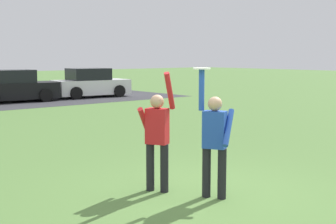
{
  "coord_description": "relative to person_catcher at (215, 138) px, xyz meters",
  "views": [
    {
      "loc": [
        -5.44,
        -5.47,
        2.3
      ],
      "look_at": [
        -0.26,
        0.59,
        1.34
      ],
      "focal_mm": 50.58,
      "sensor_mm": 36.0,
      "label": 1
    }
  ],
  "objects": [
    {
      "name": "person_defender",
      "position": [
        -0.46,
        0.89,
        -0.0
      ],
      "size": [
        0.6,
        0.66,
        2.04
      ],
      "rotation": [
        0.0,
        0.0,
        5.19
      ],
      "color": "black",
      "rests_on": "ground_plane"
    },
    {
      "name": "parked_car_black",
      "position": [
        3.96,
        17.56,
        -0.25
      ],
      "size": [
        4.29,
        2.41,
        1.59
      ],
      "rotation": [
        0.0,
        0.0,
        -0.12
      ],
      "color": "black",
      "rests_on": "ground_plane"
    },
    {
      "name": "frisbee_disc",
      "position": [
        -0.1,
        0.2,
        1.11
      ],
      "size": [
        0.28,
        0.28,
        0.02
      ],
      "primitive_type": "cylinder",
      "color": "white",
      "rests_on": "person_catcher"
    },
    {
      "name": "person_catcher",
      "position": [
        0.0,
        0.0,
        0.0
      ],
      "size": [
        0.51,
        0.59,
        2.08
      ],
      "rotation": [
        0.0,
        0.0,
        2.05
      ],
      "color": "black",
      "rests_on": "ground_plane"
    },
    {
      "name": "ground_plane",
      "position": [
        0.03,
        0.29,
        -0.98
      ],
      "size": [
        120.0,
        120.0,
        0.0
      ],
      "primitive_type": "plane",
      "color": "#567F3D"
    },
    {
      "name": "parked_car_white",
      "position": [
        8.3,
        17.46,
        -0.25
      ],
      "size": [
        4.29,
        2.41,
        1.59
      ],
      "rotation": [
        0.0,
        0.0,
        -0.12
      ],
      "color": "white",
      "rests_on": "ground_plane"
    }
  ]
}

